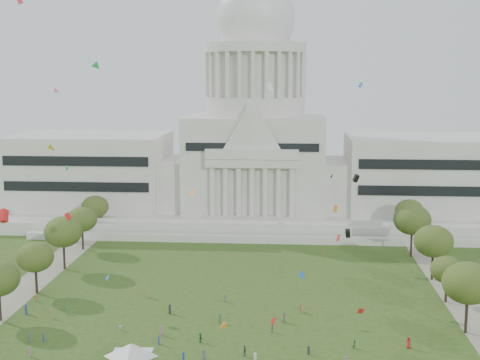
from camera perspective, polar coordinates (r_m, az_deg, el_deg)
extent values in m
cube|color=beige|center=(223.69, 1.30, -2.74)|extent=(160.00, 60.00, 4.00)
cube|color=beige|center=(191.80, 0.80, -5.05)|extent=(130.00, 3.00, 2.00)
cube|color=beige|center=(199.21, 0.94, -4.07)|extent=(140.00, 3.00, 5.00)
cube|color=beige|center=(229.76, -12.54, 0.65)|extent=(50.00, 34.00, 22.00)
cube|color=beige|center=(224.54, 15.46, 0.34)|extent=(50.00, 34.00, 22.00)
cube|color=beige|center=(221.87, -5.71, -0.26)|extent=(12.00, 26.00, 16.00)
cube|color=beige|center=(219.24, 8.33, -0.42)|extent=(12.00, 26.00, 16.00)
cube|color=beige|center=(219.98, 1.30, 1.29)|extent=(44.00, 38.00, 28.00)
cube|color=beige|center=(199.76, 1.01, 1.42)|extent=(28.00, 3.00, 2.40)
cube|color=black|center=(213.23, -13.87, 0.50)|extent=(46.00, 0.40, 11.00)
cube|color=black|center=(207.61, 16.39, 0.17)|extent=(46.00, 0.40, 11.00)
cylinder|color=beige|center=(218.20, 1.32, 6.34)|extent=(32.00, 32.00, 6.00)
cylinder|color=beige|center=(217.95, 1.33, 8.97)|extent=(28.00, 28.00, 14.00)
cylinder|color=beige|center=(218.10, 1.33, 11.20)|extent=(32.40, 32.40, 3.00)
cylinder|color=beige|center=(218.37, 1.34, 12.64)|extent=(22.00, 22.00, 8.00)
ellipsoid|color=silver|center=(218.66, 1.34, 13.69)|extent=(25.00, 25.00, 26.20)
cube|color=gray|center=(153.65, -18.85, -9.55)|extent=(8.00, 160.00, 0.04)
cube|color=gray|center=(146.77, 18.91, -10.44)|extent=(8.00, 160.00, 0.04)
cylinder|color=black|center=(140.66, -19.81, -10.17)|extent=(0.56, 0.56, 5.47)
cylinder|color=black|center=(133.36, 18.74, -11.01)|extent=(0.56, 0.56, 6.20)
ellipsoid|color=#3B5117|center=(131.30, 18.89, -8.31)|extent=(9.55, 9.55, 7.82)
cylinder|color=black|center=(154.86, -16.99, -8.29)|extent=(0.56, 0.56, 5.27)
ellipsoid|color=#3A4E1A|center=(153.33, -17.08, -6.30)|extent=(8.12, 8.12, 6.65)
cylinder|color=black|center=(149.32, 17.17, -9.10)|extent=(0.56, 0.56, 4.56)
ellipsoid|color=#384817|center=(147.92, 17.26, -7.32)|extent=(7.01, 7.01, 5.74)
cylinder|color=black|center=(171.42, -14.77, -6.38)|extent=(0.56, 0.56, 6.03)
ellipsoid|color=#365019|center=(169.86, -14.86, -4.30)|extent=(9.29, 9.29, 7.60)
cylinder|color=black|center=(163.70, 16.09, -7.18)|extent=(0.56, 0.56, 5.97)
ellipsoid|color=#364B16|center=(162.08, 16.19, -5.04)|extent=(9.19, 9.19, 7.52)
cylinder|color=black|center=(188.91, -13.28, -4.99)|extent=(0.56, 0.56, 5.41)
ellipsoid|color=#374C1B|center=(187.62, -13.34, -3.29)|extent=(8.33, 8.33, 6.81)
cylinder|color=black|center=(182.47, 14.40, -5.37)|extent=(0.56, 0.56, 6.37)
ellipsoid|color=#324718|center=(180.94, 14.49, -3.30)|extent=(9.82, 9.82, 8.03)
cylinder|color=black|center=(206.25, -12.22, -3.78)|extent=(0.56, 0.56, 5.32)
ellipsoid|color=#344619|center=(205.09, -12.27, -2.24)|extent=(8.19, 8.19, 6.70)
cylinder|color=black|center=(200.16, 14.20, -4.22)|extent=(0.56, 0.56, 5.47)
ellipsoid|color=#364E1A|center=(198.93, 14.26, -2.60)|extent=(8.42, 8.42, 6.89)
cylinder|color=#4C4C4C|center=(116.59, -10.39, -14.57)|extent=(0.12, 0.12, 2.67)
cylinder|color=#4C4C4C|center=(115.31, -7.41, -14.78)|extent=(0.12, 0.12, 2.67)
cube|color=silver|center=(112.68, -9.28, -14.61)|extent=(6.81, 6.81, 0.21)
pyramid|color=silver|center=(112.21, -9.29, -14.06)|extent=(9.54, 9.54, 2.14)
imported|color=#B21E1E|center=(124.47, 14.20, -13.30)|extent=(1.19, 1.09, 2.04)
imported|color=#33723F|center=(122.52, 9.76, -13.65)|extent=(0.80, 0.86, 1.52)
imported|color=#4C4C51|center=(117.78, 0.40, -14.36)|extent=(0.87, 1.25, 1.94)
imported|color=#33723F|center=(123.41, -3.39, -13.28)|extent=(1.21, 1.82, 1.83)
imported|color=silver|center=(130.60, -10.19, -12.17)|extent=(0.85, 0.60, 1.60)
imported|color=#994C8C|center=(116.15, 9.07, -14.96)|extent=(0.78, 1.04, 1.44)
imported|color=#994C8C|center=(127.76, 2.76, -12.51)|extent=(0.71, 1.05, 1.65)
cube|color=silver|center=(115.79, 1.30, -14.90)|extent=(0.48, 0.43, 1.54)
cube|color=olive|center=(137.65, 5.34, -10.97)|extent=(0.46, 0.42, 1.46)
cube|color=navy|center=(128.62, -16.41, -12.78)|extent=(0.37, 0.45, 1.48)
cube|color=#33723F|center=(141.01, -14.51, -10.71)|extent=(0.28, 0.42, 1.55)
cube|color=#994C8C|center=(123.22, -17.54, -13.79)|extent=(0.47, 0.51, 1.63)
cube|color=olive|center=(147.16, -7.85, -9.57)|extent=(0.40, 0.56, 1.95)
cube|color=olive|center=(149.68, -16.98, -9.62)|extent=(0.52, 0.45, 1.67)
cube|color=navy|center=(115.92, -4.84, -14.84)|extent=(0.33, 0.50, 1.79)
cube|color=olive|center=(138.49, 5.22, -10.81)|extent=(0.50, 0.46, 1.61)
cube|color=#4C4C51|center=(132.57, 3.79, -11.64)|extent=(0.43, 0.57, 1.94)
cube|color=#26262B|center=(119.05, 5.87, -14.27)|extent=(0.41, 0.45, 1.46)
cube|color=#26262B|center=(137.45, -6.02, -10.91)|extent=(0.37, 0.54, 1.90)
cube|color=#B21E1E|center=(118.32, -11.08, -14.54)|extent=(0.45, 0.46, 1.51)
cube|color=#4C4C51|center=(116.65, -3.10, -14.65)|extent=(0.54, 0.43, 1.80)
cube|color=#994C8C|center=(127.16, -6.75, -12.64)|extent=(0.36, 0.51, 1.79)
cube|color=#33723F|center=(132.07, -1.73, -11.71)|extent=(0.52, 0.59, 1.89)
cube|color=#4C4C51|center=(143.51, -1.29, -10.05)|extent=(0.38, 0.48, 1.60)
cube|color=navy|center=(123.40, -6.93, -13.42)|extent=(0.30, 0.42, 1.47)
cube|color=#4C4C51|center=(128.96, -17.49, -12.66)|extent=(0.54, 0.60, 1.93)
cube|color=olive|center=(139.46, -15.82, -10.95)|extent=(0.51, 0.54, 1.75)
cube|color=navy|center=(143.26, -17.79, -10.46)|extent=(0.46, 0.59, 1.95)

